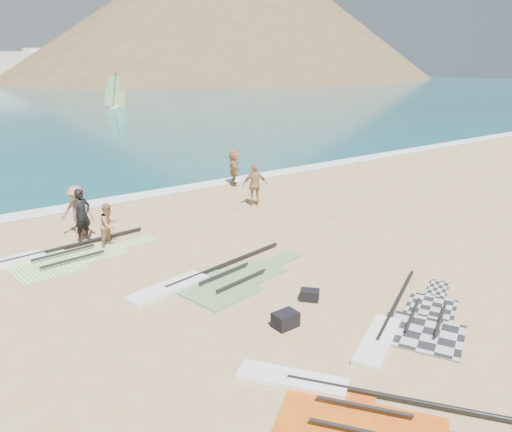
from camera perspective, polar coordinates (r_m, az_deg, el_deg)
ground at (r=14.22m, az=4.82°, el=-8.87°), size 300.00×300.00×0.00m
surf_line at (r=24.24m, az=-14.58°, el=1.91°), size 300.00×1.20×0.04m
headland_main at (r=168.05m, az=-2.58°, el=15.45°), size 143.00×143.00×45.00m
headland_minor at (r=197.22m, az=4.53°, el=15.74°), size 70.00×70.00×28.00m
rig_grey at (r=13.11m, az=16.80°, el=-11.84°), size 5.38×3.57×0.20m
rig_green at (r=17.76m, az=-22.70°, el=-4.52°), size 6.34×2.65×0.20m
rig_orange at (r=14.91m, az=-5.19°, el=-7.36°), size 6.05×2.88×0.20m
rig_red at (r=10.25m, az=9.62°, el=-20.44°), size 3.97×5.09×0.20m
gear_bag_near at (r=12.53m, az=3.38°, el=-11.75°), size 0.61×0.45×0.38m
gear_bag_far at (r=13.86m, az=6.15°, el=-8.96°), size 0.60×0.61×0.30m
person_wetsuit at (r=18.85m, az=-19.23°, el=0.09°), size 0.83×0.71×1.94m
beachgoer_left at (r=18.06m, az=-16.46°, el=-0.99°), size 0.96×0.90×1.58m
beachgoer_mid at (r=19.44m, az=-19.74°, el=0.52°), size 1.41×1.33×1.92m
beachgoer_back at (r=22.18m, az=-0.12°, el=3.58°), size 1.20×0.89×1.89m
beachgoer_right at (r=25.85m, az=-2.50°, el=5.57°), size 1.37×1.78×1.88m
windsurfer_right at (r=69.28m, az=-15.78°, el=12.85°), size 2.35×2.38×4.63m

